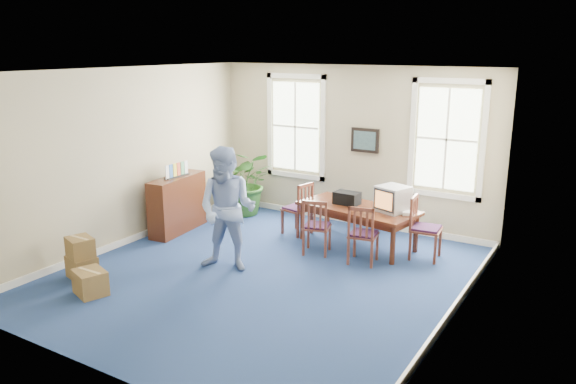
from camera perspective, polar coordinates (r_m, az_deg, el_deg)
The scene contains 25 objects.
floor at distance 9.10m, azimuth -2.52°, elevation -8.38°, with size 6.50×6.50×0.00m, color navy.
ceiling at distance 8.38m, azimuth -2.77°, elevation 12.19°, with size 6.50×6.50×0.00m, color white.
wall_back at distance 11.39m, azimuth 6.51°, elevation 4.65°, with size 6.50×6.50×0.00m, color tan.
wall_front at distance 6.27m, azimuth -19.43°, elevation -4.38°, with size 6.50×6.50×0.00m, color tan.
wall_left at distance 10.53m, azimuth -16.36°, elevation 3.34°, with size 6.50×6.50×0.00m, color tan.
wall_right at distance 7.41m, azimuth 17.03°, elevation -1.31°, with size 6.50×6.50×0.00m, color tan.
baseboard_back at distance 11.72m, azimuth 6.23°, elevation -2.80°, with size 6.00×0.04×0.12m, color white.
baseboard_left at distance 10.90m, azimuth -15.68°, elevation -4.63°, with size 0.04×6.50×0.12m, color white.
baseboard_right at distance 7.96m, azimuth 15.98°, elevation -12.01°, with size 0.04×6.50×0.12m, color white.
window_left at distance 11.92m, azimuth 0.80°, elevation 6.65°, with size 1.40×0.12×2.20m, color white, non-canonical shape.
window_right at distance 10.68m, azimuth 15.83°, elevation 5.17°, with size 1.40×0.12×2.20m, color white, non-canonical shape.
wall_picture at distance 11.20m, azimuth 7.82°, elevation 5.22°, with size 0.58×0.06×0.48m, color black, non-canonical shape.
conference_table at distance 10.34m, azimuth 7.05°, elevation -3.44°, with size 2.16×0.98×0.74m, color #4A2011, non-canonical shape.
crt_tv at distance 9.98m, azimuth 10.61°, elevation -0.68°, with size 0.49×0.54×0.45m, color #B7B7BC, non-canonical shape.
game_console at distance 9.90m, azimuth 12.05°, elevation -2.08°, with size 0.17×0.21×0.05m, color white.
equipment_bag at distance 10.34m, azimuth 6.01°, elevation -0.61°, with size 0.45×0.30×0.23m, color black.
chair_near_left at distance 9.85m, azimuth 2.96°, elevation -3.44°, with size 0.45×0.45×1.01m, color brown, non-canonical shape.
chair_near_right at distance 9.48m, azimuth 7.68°, elevation -4.22°, with size 0.46×0.46×1.02m, color brown, non-canonical shape.
chair_end_left at distance 10.85m, azimuth 0.92°, elevation -1.63°, with size 0.46×0.46×1.03m, color brown, non-canonical shape.
chair_end_right at distance 9.86m, azimuth 13.87°, elevation -3.58°, with size 0.49×0.49×1.09m, color brown, non-canonical shape.
man at distance 9.03m, azimuth -6.17°, elevation -1.79°, with size 0.99×0.77×2.03m, color #839ACC.
credenza at distance 11.20m, azimuth -11.14°, elevation -1.20°, with size 0.40×1.41×1.11m, color #4A2011.
brochure_rack at distance 11.02m, azimuth -11.24°, elevation 2.27°, with size 0.12×0.66×0.29m, color #99999E, non-canonical shape.
potted_plant at distance 12.10m, azimuth -4.24°, elevation 1.00°, with size 1.28×1.11×1.42m, color #234E1A.
cardboard_boxes at distance 9.36m, azimuth -19.19°, elevation -6.25°, with size 1.22×1.22×0.70m, color olive, non-canonical shape.
Camera 1 is at (4.67, -6.95, 3.55)m, focal length 35.00 mm.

